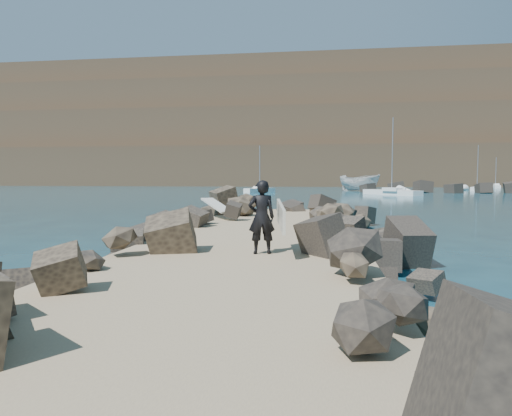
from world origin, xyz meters
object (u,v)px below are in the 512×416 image
object	(u,v)px
surfboard_resting	(217,208)
boat_imported	(359,183)
sailboat_d	(477,189)
surfer_with_board	(264,217)

from	to	relation	value
surfboard_resting	boat_imported	world-z (taller)	boat_imported
surfboard_resting	sailboat_d	distance (m)	67.76
boat_imported	surfer_with_board	size ratio (longest dim) A/B	3.34
surfboard_resting	surfer_with_board	distance (m)	9.35
surfer_with_board	sailboat_d	distance (m)	74.53
boat_imported	sailboat_d	size ratio (longest dim) A/B	0.92
surfboard_resting	sailboat_d	world-z (taller)	sailboat_d
surfboard_resting	sailboat_d	size ratio (longest dim) A/B	0.30
sailboat_d	surfer_with_board	bearing A→B (deg)	-111.37
surfboard_resting	surfer_with_board	world-z (taller)	surfer_with_board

